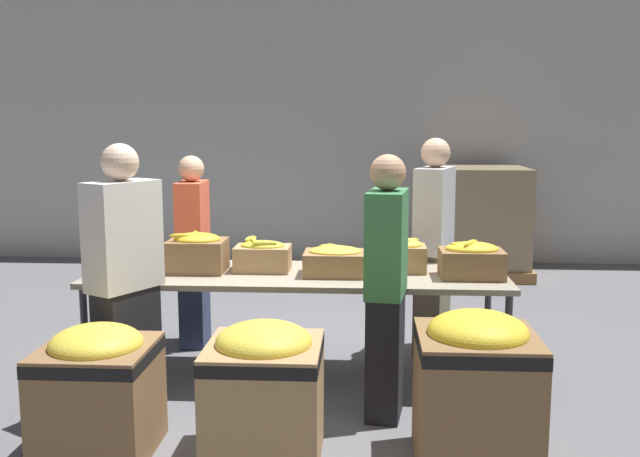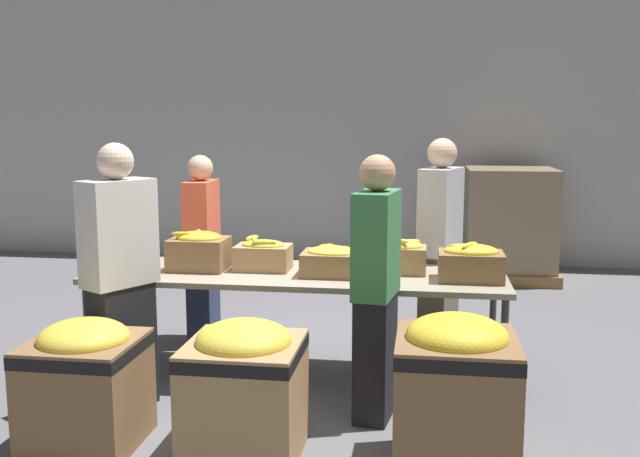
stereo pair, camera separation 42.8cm
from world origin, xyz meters
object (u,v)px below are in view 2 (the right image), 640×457
banana_box_3 (333,261)px  donation_bin_1 (244,385)px  sorting_table (297,279)px  pallet_stack_0 (509,224)px  banana_box_2 (263,255)px  banana_box_4 (399,256)px  banana_box_1 (199,250)px  volunteer_3 (202,250)px  volunteer_1 (376,290)px  volunteer_0 (440,249)px  donation_bin_0 (86,379)px  volunteer_2 (120,279)px  banana_box_5 (471,262)px  donation_bin_2 (455,389)px  banana_box_0 (124,254)px

banana_box_3 → donation_bin_1: (-0.34, -1.25, -0.47)m
sorting_table → pallet_stack_0: size_ratio=2.28×
banana_box_2 → sorting_table: bearing=-12.8°
banana_box_4 → donation_bin_1: (-0.79, -1.40, -0.49)m
donation_bin_1 → pallet_stack_0: pallet_stack_0 is taller
banana_box_1 → volunteer_3: bearing=106.0°
volunteer_1 → volunteer_0: bearing=-9.1°
volunteer_3 → donation_bin_0: volunteer_3 is taller
volunteer_1 → sorting_table: bearing=51.9°
volunteer_2 → donation_bin_1: (0.96, -0.56, -0.45)m
sorting_table → volunteer_3: size_ratio=1.89×
banana_box_4 → pallet_stack_0: size_ratio=0.30×
banana_box_5 → pallet_stack_0: (0.68, 3.71, -0.26)m
pallet_stack_0 → donation_bin_1: bearing=-111.8°
donation_bin_2 → pallet_stack_0: size_ratio=0.66×
banana_box_3 → donation_bin_2: 1.55m
donation_bin_0 → donation_bin_2: 2.09m
banana_box_1 → banana_box_2: (0.47, 0.05, -0.03)m
donation_bin_2 → pallet_stack_0: (0.82, 4.93, 0.19)m
banana_box_0 → volunteer_2: volunteer_2 is taller
banana_box_0 → banana_box_2: bearing=9.3°
banana_box_4 → volunteer_0: 0.62m
volunteer_3 → banana_box_0: bearing=-24.8°
banana_box_0 → pallet_stack_0: (3.18, 3.74, -0.25)m
volunteer_1 → banana_box_1: bearing=72.4°
banana_box_5 → volunteer_2: volunteer_2 is taller
banana_box_5 → volunteer_3: (-2.16, 0.78, -0.12)m
banana_box_0 → donation_bin_2: 2.68m
volunteer_0 → volunteer_3: (-1.97, 0.05, -0.07)m
sorting_table → donation_bin_1: size_ratio=3.84×
banana_box_5 → volunteer_2: (-2.25, -0.66, -0.04)m
banana_box_3 → volunteer_1: bearing=-60.3°
banana_box_2 → banana_box_3: (0.54, -0.11, -0.01)m
banana_box_4 → volunteer_2: volunteer_2 is taller
banana_box_3 → volunteer_2: (-1.30, -0.69, -0.02)m
banana_box_1 → volunteer_1: (1.35, -0.66, -0.09)m
volunteer_3 → banana_box_3: bearing=56.1°
banana_box_0 → banana_box_1: banana_box_1 is taller
volunteer_0 → volunteer_1: size_ratio=1.04×
sorting_table → banana_box_2: (-0.26, 0.06, 0.16)m
banana_box_4 → banana_box_1: bearing=-176.1°
banana_box_0 → volunteer_2: bearing=-68.3°
sorting_table → volunteer_0: size_ratio=1.73×
donation_bin_2 → banana_box_3: bearing=123.2°
sorting_table → pallet_stack_0: 4.11m
volunteer_2 → banana_box_4: bearing=-34.6°
donation_bin_0 → pallet_stack_0: pallet_stack_0 is taller
banana_box_1 → banana_box_2: banana_box_1 is taller
volunteer_0 → pallet_stack_0: volunteer_0 is taller
banana_box_5 → volunteer_2: size_ratio=0.25×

